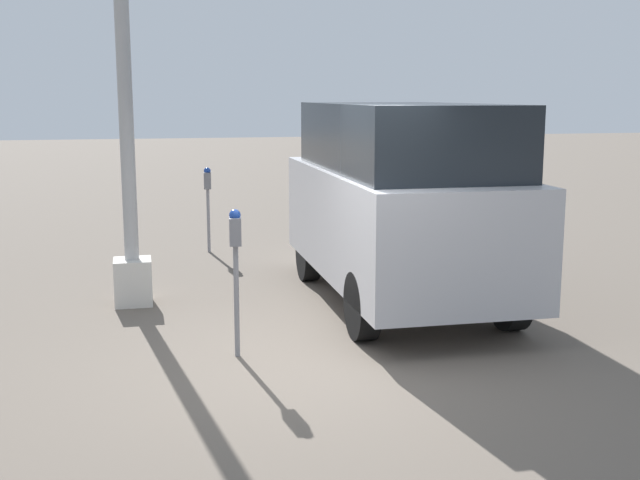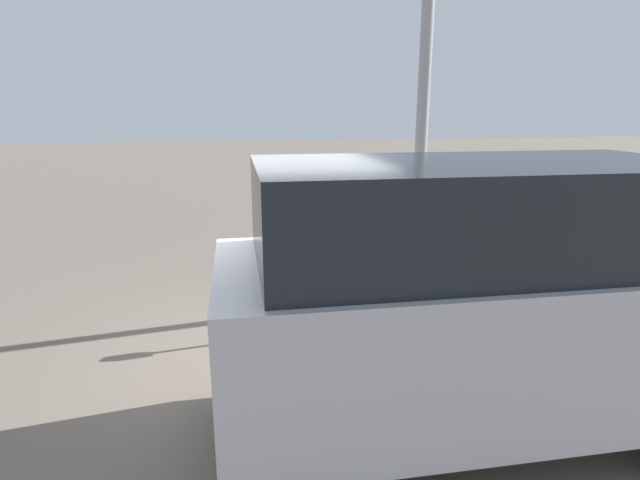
% 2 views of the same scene
% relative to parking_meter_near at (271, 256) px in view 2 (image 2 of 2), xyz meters
% --- Properties ---
extents(ground_plane, '(80.00, 80.00, 0.00)m').
position_rel_parking_meter_near_xyz_m(ground_plane, '(-0.29, -0.69, -1.05)').
color(ground_plane, '#60564C').
extents(parking_meter_near, '(0.21, 0.13, 1.43)m').
position_rel_parking_meter_near_xyz_m(parking_meter_near, '(0.00, 0.00, 0.00)').
color(parking_meter_near, gray).
rests_on(parking_meter_near, ground).
extents(lamp_post, '(0.44, 0.44, 7.03)m').
position_rel_parking_meter_near_xyz_m(lamp_post, '(2.22, 0.97, 1.44)').
color(lamp_post, beige).
rests_on(lamp_post, ground).
extents(parked_van, '(4.45, 1.91, 2.38)m').
position_rel_parking_meter_near_xyz_m(parked_van, '(1.58, -2.15, 0.22)').
color(parked_van, '#B2B2B7').
rests_on(parked_van, ground).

